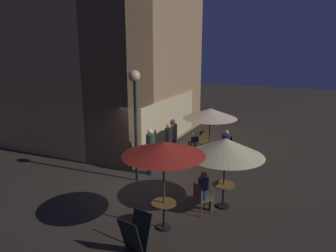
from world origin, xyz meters
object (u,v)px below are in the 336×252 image
Objects in this scene: patron_standing_5 at (168,143)px; cafe_chair_3 at (204,140)px; cafe_table_0 at (164,210)px; patron_standing_3 at (151,152)px; patio_umbrella_1 at (225,147)px; cafe_chair_4 at (193,149)px; menu_sandwich_board at (135,233)px; cafe_chair_2 at (228,144)px; patron_seated_0 at (205,190)px; patron_standing_4 at (173,139)px; cafe_chair_0 at (200,196)px; cafe_table_2 at (209,148)px; patio_umbrella_2 at (210,114)px; patron_seated_1 at (225,142)px; patron_seated_2 at (196,145)px; street_lamp_near_corner at (135,97)px; patio_umbrella_0 at (164,149)px; cafe_table_1 at (223,191)px; cafe_chair_1 at (215,153)px.

cafe_chair_3 is at bearing -120.20° from patron_standing_5.
cafe_table_0 is 3.77m from patron_standing_3.
patio_umbrella_1 is 1.29× the size of patron_standing_3.
cafe_chair_4 is at bearing 11.68° from cafe_table_0.
cafe_table_0 is (1.13, -0.21, 0.06)m from menu_sandwich_board.
cafe_chair_2 is 1.13m from cafe_chair_3.
patron_seated_0 is 4.74m from patron_standing_4.
patio_umbrella_1 is 2.49× the size of cafe_chair_0.
cafe_table_0 reaches higher than cafe_table_2.
patio_umbrella_2 reaches higher than patio_umbrella_1.
patron_seated_2 is (-0.97, 0.99, 0.02)m from patron_seated_1.
street_lamp_near_corner is 4.85m from cafe_chair_3.
patron_seated_2 reaches higher than cafe_chair_2.
patio_umbrella_0 is (-5.68, -0.53, 1.74)m from cafe_table_2.
patio_umbrella_2 is 1.42m from patron_seated_2.
cafe_chair_3 is at bearing 39.39° from cafe_chair_4.
patron_seated_1 is (0.50, -0.55, 0.22)m from cafe_table_2.
cafe_table_1 is 0.31× the size of patio_umbrella_0.
cafe_chair_2 reaches higher than cafe_chair_4.
cafe_chair_1 is 1.90m from patron_standing_5.
street_lamp_near_corner is 4.14m from cafe_chair_1.
cafe_chair_4 is 0.52× the size of patron_standing_5.
patron_standing_5 is (2.71, 3.02, -1.02)m from patio_umbrella_1.
cafe_chair_2 is at bearing -2.99° from cafe_chair_4.
cafe_chair_1 is (3.20, 1.21, 0.05)m from cafe_table_1.
cafe_chair_2 is (7.41, -0.34, 0.12)m from menu_sandwich_board.
patron_seated_2 reaches higher than cafe_chair_1.
cafe_chair_2 is (6.28, -0.13, -1.64)m from patio_umbrella_0.
cafe_table_2 is at bearing 12.93° from menu_sandwich_board.
patio_umbrella_0 is 5.66m from patron_standing_4.
patron_seated_2 is at bearing 31.29° from patio_umbrella_1.
cafe_chair_4 is (3.99, 1.69, -0.01)m from cafe_chair_0.
cafe_chair_3 reaches higher than cafe_chair_4.
menu_sandwich_board is 6.10m from cafe_chair_1.
patron_seated_0 is 0.72× the size of patron_standing_3.
patio_umbrella_0 is (-1.77, 1.13, 1.70)m from cafe_table_1.
patio_umbrella_0 is 1.91× the size of patron_seated_2.
cafe_table_0 is 5.21m from cafe_chair_4.
cafe_chair_1 is 0.72× the size of patron_seated_0.
cafe_table_2 is at bearing -144.05° from patron_standing_5.
patron_seated_0 is at bearing -134.14° from patron_standing_4.
cafe_chair_0 is (-0.66, 0.49, -1.34)m from patio_umbrella_1.
cafe_table_0 is (-2.43, -2.21, -2.53)m from street_lamp_near_corner.
patio_umbrella_2 is (5.68, 0.53, 1.47)m from cafe_table_0.
patio_umbrella_2 is at bearing 51.03° from cafe_chair_0.
cafe_chair_0 is at bearing -14.42° from cafe_chair_3.
patio_umbrella_1 is (1.77, -1.13, 1.37)m from cafe_table_0.
street_lamp_near_corner is 3.81m from patio_umbrella_2.
cafe_chair_3 is at bearing -0.51° from cafe_chair_1.
cafe_chair_1 is at bearing 20.67° from cafe_table_1.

